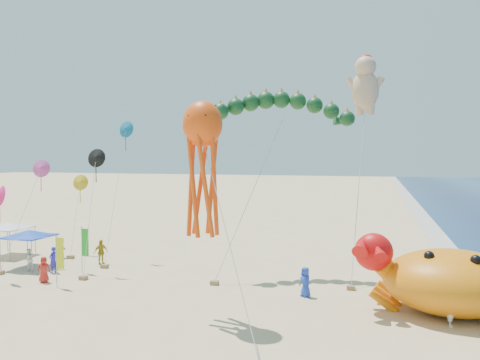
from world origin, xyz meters
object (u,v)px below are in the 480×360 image
(octopus_kite, at_px, (203,158))
(canopy_white, at_px, (8,225))
(crab_inflatable, at_px, (453,280))
(canopy_blue, at_px, (29,233))
(cherub_kite, at_px, (365,83))
(dragon_kite, at_px, (281,112))

(octopus_kite, relative_size, canopy_white, 3.23)
(crab_inflatable, bearing_deg, canopy_white, 170.84)
(octopus_kite, height_order, canopy_blue, octopus_kite)
(crab_inflatable, xyz_separation_m, canopy_white, (-31.99, 5.16, 0.65))
(octopus_kite, bearing_deg, crab_inflatable, 17.24)
(crab_inflatable, bearing_deg, octopus_kite, -162.76)
(canopy_blue, distance_m, canopy_white, 5.19)
(octopus_kite, bearing_deg, canopy_white, 156.10)
(cherub_kite, bearing_deg, canopy_white, -169.69)
(octopus_kite, bearing_deg, cherub_kite, 62.10)
(cherub_kite, distance_m, canopy_blue, 26.54)
(crab_inflatable, height_order, dragon_kite, dragon_kite)
(dragon_kite, bearing_deg, cherub_kite, 35.34)
(crab_inflatable, xyz_separation_m, canopy_blue, (-27.61, 2.38, 0.65))
(dragon_kite, xyz_separation_m, cherub_kite, (5.46, 3.87, 2.29))
(crab_inflatable, height_order, cherub_kite, cherub_kite)
(cherub_kite, height_order, octopus_kite, cherub_kite)
(dragon_kite, bearing_deg, canopy_white, -177.11)
(canopy_blue, bearing_deg, crab_inflatable, -4.93)
(crab_inflatable, bearing_deg, canopy_blue, 175.07)
(crab_inflatable, relative_size, dragon_kite, 0.76)
(canopy_blue, relative_size, canopy_white, 0.96)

